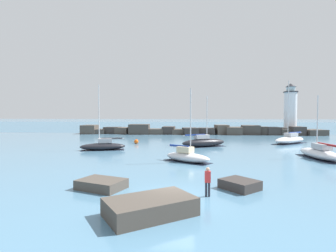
# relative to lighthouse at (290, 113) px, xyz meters

# --- Properties ---
(ground_plane) EXTENTS (600.00, 600.00, 0.00)m
(ground_plane) POSITION_rel_lighthouse_xyz_m (-26.10, -54.45, -5.64)
(ground_plane) COLOR teal
(open_sea_beyond) EXTENTS (400.00, 116.00, 0.01)m
(open_sea_beyond) POSITION_rel_lighthouse_xyz_m (-26.10, 58.59, -5.64)
(open_sea_beyond) COLOR teal
(open_sea_beyond) RESTS_ON ground
(breakwater_jetty) EXTENTS (62.62, 7.16, 2.58)m
(breakwater_jetty) POSITION_rel_lighthouse_xyz_m (-23.90, -1.45, -4.67)
(breakwater_jetty) COLOR #4C443D
(breakwater_jetty) RESTS_ON ground
(lighthouse) EXTENTS (4.15, 4.15, 13.10)m
(lighthouse) POSITION_rel_lighthouse_xyz_m (0.00, 0.00, 0.00)
(lighthouse) COLOR gray
(lighthouse) RESTS_ON ground
(foreground_rocks) EXTENTS (12.62, 8.95, 0.89)m
(foreground_rocks) POSITION_rel_lighthouse_xyz_m (-27.17, -55.27, -5.25)
(foreground_rocks) COLOR #4C443D
(foreground_rocks) RESTS_ON ground
(sailboat_moored_0) EXTENTS (7.70, 7.06, 10.95)m
(sailboat_moored_0) POSITION_rel_lighthouse_xyz_m (-7.97, -22.34, -4.93)
(sailboat_moored_0) COLOR white
(sailboat_moored_0) RESTS_ON ground
(sailboat_moored_1) EXTENTS (7.57, 5.37, 8.06)m
(sailboat_moored_1) POSITION_rel_lighthouse_xyz_m (-23.26, -28.51, -4.91)
(sailboat_moored_1) COLOR black
(sailboat_moored_1) RESTS_ON ground
(sailboat_moored_2) EXTENTS (5.59, 4.66, 7.85)m
(sailboat_moored_2) POSITION_rel_lighthouse_xyz_m (-25.55, -41.97, -5.05)
(sailboat_moored_2) COLOR silver
(sailboat_moored_2) RESTS_ON ground
(sailboat_moored_3) EXTENTS (6.65, 3.78, 9.34)m
(sailboat_moored_3) POSITION_rel_lighthouse_xyz_m (-37.74, -33.73, -5.02)
(sailboat_moored_3) COLOR black
(sailboat_moored_3) RESTS_ON ground
(sailboat_moored_4) EXTENTS (3.02, 7.35, 7.29)m
(sailboat_moored_4) POSITION_rel_lighthouse_xyz_m (-10.45, -38.62, -4.99)
(sailboat_moored_4) COLOR white
(sailboat_moored_4) RESTS_ON ground
(mooring_buoy_orange_near) EXTENTS (0.59, 0.59, 0.79)m
(mooring_buoy_orange_near) POSITION_rel_lighthouse_xyz_m (-26.54, -33.73, -5.35)
(mooring_buoy_orange_near) COLOR #EA5914
(mooring_buoy_orange_near) RESTS_ON ground
(mooring_buoy_far_side) EXTENTS (0.77, 0.77, 0.97)m
(mooring_buoy_far_side) POSITION_rel_lighthouse_xyz_m (-34.80, -25.09, -5.26)
(mooring_buoy_far_side) COLOR #EA5914
(mooring_buoy_far_side) RESTS_ON ground
(person_on_rocks) EXTENTS (0.36, 0.24, 1.82)m
(person_on_rocks) POSITION_rel_lighthouse_xyz_m (-24.03, -53.90, -4.61)
(person_on_rocks) COLOR #282833
(person_on_rocks) RESTS_ON ground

